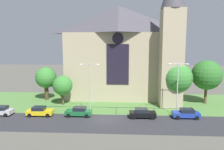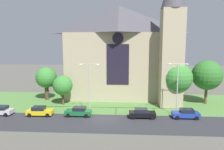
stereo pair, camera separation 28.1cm
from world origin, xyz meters
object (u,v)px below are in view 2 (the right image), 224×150
(tree_right_far, at_px, (207,75))
(tree_left_near, at_px, (63,85))
(streetlamp_near, at_px, (89,82))
(streetlamp_far, at_px, (178,82))
(tree_left_far, at_px, (46,78))
(parked_car_green, at_px, (79,111))
(parked_car_blue, at_px, (186,114))
(parked_car_yellow, at_px, (40,111))
(church_building, at_px, (122,51))
(parked_car_silver, at_px, (0,110))
(tree_right_near, at_px, (177,78))
(parked_car_black, at_px, (142,113))

(tree_right_far, height_order, tree_left_near, tree_right_far)
(tree_left_near, bearing_deg, streetlamp_near, -40.64)
(tree_right_far, distance_m, streetlamp_far, 10.71)
(tree_left_far, xyz_separation_m, parked_car_green, (9.02, -10.27, -3.93))
(tree_right_far, bearing_deg, parked_car_blue, -124.34)
(parked_car_yellow, bearing_deg, parked_car_green, -0.81)
(parked_car_green, bearing_deg, church_building, -114.82)
(streetlamp_near, distance_m, parked_car_green, 5.16)
(parked_car_silver, bearing_deg, streetlamp_near, -173.38)
(tree_left_near, bearing_deg, church_building, 34.60)
(tree_right_near, bearing_deg, parked_car_green, -159.63)
(parked_car_blue, bearing_deg, parked_car_green, -0.42)
(streetlamp_far, relative_size, parked_car_blue, 2.08)
(tree_left_far, relative_size, parked_car_black, 1.65)
(tree_right_near, bearing_deg, church_building, 142.27)
(tree_right_far, bearing_deg, church_building, 162.32)
(streetlamp_near, xyz_separation_m, parked_car_green, (-1.64, -1.34, -4.71))
(streetlamp_far, xyz_separation_m, parked_car_black, (-5.78, -1.63, -4.78))
(streetlamp_near, bearing_deg, parked_car_silver, -173.70)
(tree_left_near, bearing_deg, parked_car_silver, -141.68)
(parked_car_silver, bearing_deg, parked_car_blue, -179.16)
(tree_left_far, bearing_deg, parked_car_green, -48.70)
(tree_left_near, xyz_separation_m, parked_car_green, (4.46, -6.58, -3.06))
(parked_car_green, bearing_deg, tree_left_far, -48.04)
(tree_right_near, xyz_separation_m, streetlamp_far, (-1.10, -5.04, 0.04))
(tree_left_near, xyz_separation_m, parked_car_silver, (-8.70, -6.87, -3.06))
(parked_car_yellow, xyz_separation_m, parked_car_green, (6.43, 0.19, 0.00))
(streetlamp_far, xyz_separation_m, parked_car_green, (-16.09, -1.34, -4.78))
(parked_car_green, relative_size, parked_car_black, 1.00)
(tree_left_near, relative_size, parked_car_yellow, 1.34)
(streetlamp_far, bearing_deg, streetlamp_near, -180.00)
(tree_right_far, xyz_separation_m, parked_car_blue, (-6.21, -9.09, -4.95))
(tree_right_far, bearing_deg, tree_left_far, 177.91)
(streetlamp_far, relative_size, parked_car_black, 2.08)
(tree_right_far, relative_size, streetlamp_near, 1.00)
(parked_car_green, bearing_deg, tree_right_far, -158.21)
(tree_left_far, xyz_separation_m, streetlamp_near, (10.66, -8.93, 0.78))
(tree_left_far, relative_size, parked_car_silver, 1.65)
(church_building, height_order, tree_right_far, church_building)
(streetlamp_near, xyz_separation_m, parked_car_black, (8.67, -1.63, -4.71))
(church_building, distance_m, tree_left_far, 17.33)
(tree_right_near, xyz_separation_m, parked_car_black, (-6.88, -6.67, -4.74))
(tree_right_near, bearing_deg, parked_car_blue, -89.20)
(tree_left_far, xyz_separation_m, parked_car_yellow, (2.59, -10.46, -3.93))
(streetlamp_far, relative_size, parked_car_yellow, 2.05)
(parked_car_blue, bearing_deg, streetlamp_near, -5.33)
(tree_right_near, relative_size, parked_car_blue, 1.97)
(tree_right_far, bearing_deg, parked_car_black, -144.61)
(tree_left_far, bearing_deg, church_building, 14.54)
(tree_left_far, xyz_separation_m, parked_car_black, (19.33, -10.55, -3.93))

